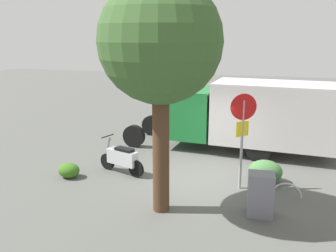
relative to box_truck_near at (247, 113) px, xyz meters
The scene contains 9 objects.
ground_plane 3.74m from the box_truck_near, 65.92° to the left, with size 60.00×60.00×0.00m, color #52534F.
box_truck_near is the anchor object (origin of this frame).
motorcycle 5.20m from the box_truck_near, 42.78° to the left, with size 1.75×0.80×1.20m.
stop_sign 3.66m from the box_truck_near, 91.52° to the left, with size 0.71×0.33×2.86m.
street_tree 6.44m from the box_truck_near, 72.43° to the left, with size 2.98×2.98×5.80m.
utility_cabinet 5.32m from the box_truck_near, 98.00° to the left, with size 0.64×0.54×1.12m, color slate.
bike_rack_hoop 4.41m from the box_truck_near, 110.28° to the left, with size 0.85×0.85×0.05m, color #B7B7BC.
shrub_near_sign 6.89m from the box_truck_near, 39.07° to the left, with size 0.70×0.57×0.48m, color #36671C.
shrub_mid_verge 3.29m from the box_truck_near, 105.38° to the left, with size 1.04×0.85×0.71m, color #41703C.
Camera 1 is at (-2.17, 10.85, 4.50)m, focal length 39.03 mm.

